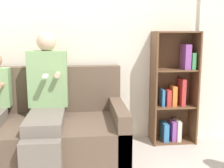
% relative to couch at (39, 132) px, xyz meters
% --- Properties ---
extents(back_wall, '(10.00, 0.06, 2.55)m').
position_rel_couch_xyz_m(back_wall, '(0.29, 0.48, 1.00)').
color(back_wall, silver).
rests_on(back_wall, ground_plane).
extents(couch, '(1.73, 0.92, 0.91)m').
position_rel_couch_xyz_m(couch, '(0.00, 0.00, 0.00)').
color(couch, brown).
rests_on(couch, ground_plane).
extents(adult_seated, '(0.40, 0.88, 1.28)m').
position_rel_couch_xyz_m(adult_seated, '(0.09, -0.07, 0.36)').
color(adult_seated, '#70665B').
rests_on(adult_seated, ground_plane).
extents(bookshelf, '(0.50, 0.29, 1.29)m').
position_rel_couch_xyz_m(bookshelf, '(1.51, 0.33, 0.32)').
color(bookshelf, brown).
rests_on(bookshelf, ground_plane).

